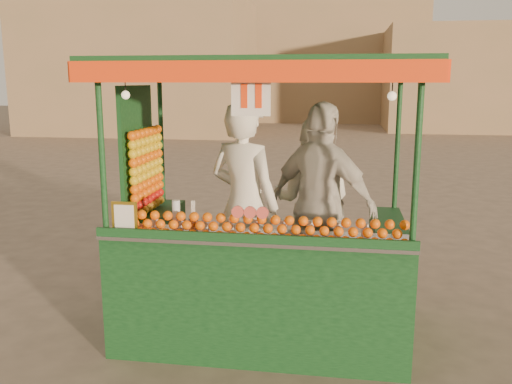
% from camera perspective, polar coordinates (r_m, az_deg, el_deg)
% --- Properties ---
extents(ground, '(90.00, 90.00, 0.00)m').
position_cam_1_polar(ground, '(5.55, 4.27, -14.28)').
color(ground, brown).
rests_on(ground, ground).
extents(building_left, '(10.00, 6.00, 6.00)m').
position_cam_1_polar(building_left, '(26.69, -11.93, 12.58)').
color(building_left, '#957455').
rests_on(building_left, ground).
extents(building_right, '(9.00, 6.00, 5.00)m').
position_cam_1_polar(building_right, '(29.73, 22.22, 10.89)').
color(building_right, '#957455').
rests_on(building_right, ground).
extents(building_center, '(14.00, 7.00, 7.00)m').
position_cam_1_polar(building_center, '(35.08, 5.18, 13.29)').
color(building_center, '#957455').
rests_on(building_center, ground).
extents(juice_cart, '(2.87, 1.86, 2.60)m').
position_cam_1_polar(juice_cart, '(5.15, -0.04, -6.19)').
color(juice_cart, '#0D3217').
rests_on(juice_cart, ground).
extents(vendor_left, '(0.83, 0.70, 1.94)m').
position_cam_1_polar(vendor_left, '(5.13, -1.24, -1.31)').
color(vendor_left, white).
rests_on(vendor_left, ground).
extents(vendor_middle, '(0.97, 0.82, 1.75)m').
position_cam_1_polar(vendor_middle, '(5.72, 5.90, -0.98)').
color(vendor_middle, white).
rests_on(vendor_middle, ground).
extents(vendor_right, '(1.22, 0.97, 1.93)m').
position_cam_1_polar(vendor_right, '(5.17, 6.90, -1.34)').
color(vendor_right, silver).
rests_on(vendor_right, ground).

